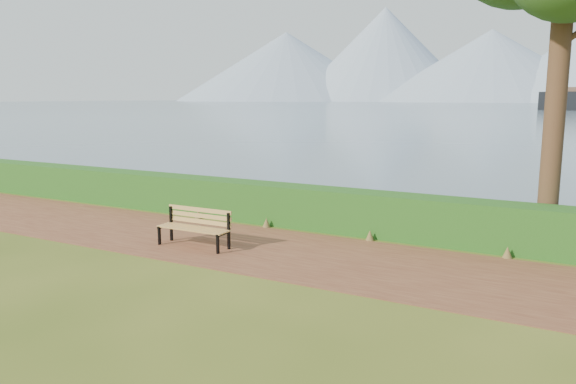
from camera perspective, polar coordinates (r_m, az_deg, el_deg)
The scene contains 5 objects.
ground at distance 11.64m, azimuth -2.74°, elevation -6.23°, with size 140.00×140.00×0.00m, color #3D5117.
path at distance 11.88m, azimuth -1.98°, elevation -5.86°, with size 40.00×3.40×0.01m, color #5A2E1F.
hedge at distance 13.74m, azimuth 2.91°, elevation -1.62°, with size 32.00×0.85×1.00m, color #194012.
mountains at distance 416.59m, azimuth 27.23°, elevation 11.96°, with size 585.00×190.00×70.00m.
bench at distance 12.20m, azimuth -9.37°, elevation -3.30°, with size 1.65×0.51×0.83m.
Camera 1 is at (5.86, -9.54, 3.18)m, focal length 35.00 mm.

